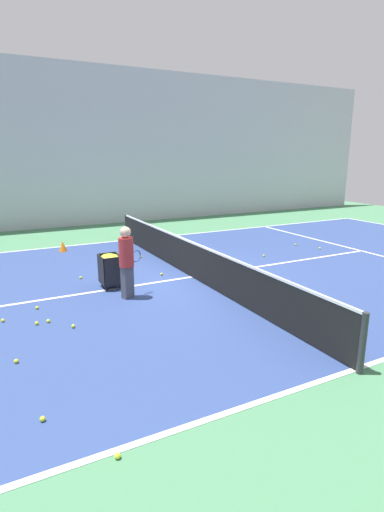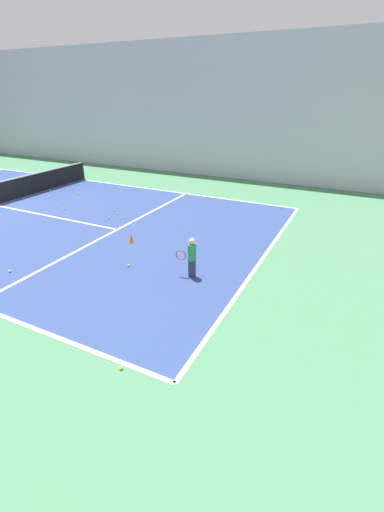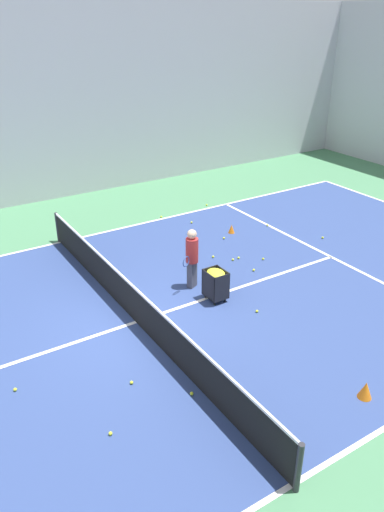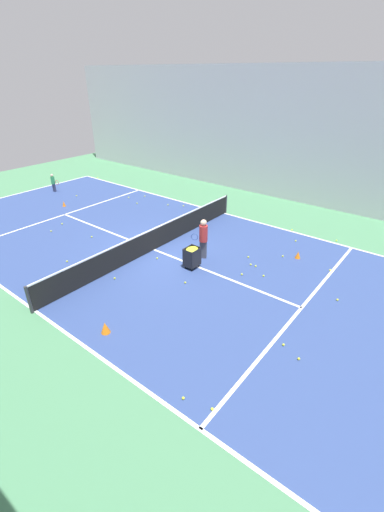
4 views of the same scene
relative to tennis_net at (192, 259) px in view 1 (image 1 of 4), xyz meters
name	(u,v)px [view 1 (image 1 of 4)]	position (x,y,z in m)	size (l,w,h in m)	color
ground_plane	(192,277)	(0.00, 0.00, -0.50)	(35.57, 35.57, 0.00)	#477F56
court_playing_area	(192,277)	(0.00, 0.00, -0.50)	(10.62, 23.43, 0.00)	navy
line_sideline_left	(354,370)	(-5.31, 0.00, -0.49)	(0.10, 23.43, 0.00)	white
line_sideline_right	(128,240)	(5.31, 0.00, -0.49)	(0.10, 23.43, 0.00)	white
line_service_near	(361,251)	(0.00, -6.44, -0.49)	(10.62, 0.10, 0.00)	white
line_centre_service	(192,277)	(0.00, 0.00, -0.49)	(0.10, 12.88, 0.00)	white
hall_enclosure_right	(95,147)	(9.46, 0.00, 2.99)	(0.15, 31.87, 6.97)	silver
tennis_net	(192,259)	(0.00, 0.00, 0.00)	(10.92, 0.10, 0.96)	#2D2D33
coach_at_net	(127,258)	(-0.72, 2.01, 0.44)	(0.47, 0.64, 1.63)	#4C4C56
ball_cart	(110,265)	(0.16, 2.15, 0.08)	(0.56, 0.46, 0.84)	black
training_cone_0	(63,246)	(4.58, 2.51, -0.32)	(0.27, 0.27, 0.35)	orange
tennis_ball_2	(194,256)	(1.89, -1.05, -0.46)	(0.07, 0.07, 0.07)	yellow
tennis_ball_3	(3,320)	(-0.93, 4.61, -0.46)	(0.07, 0.07, 0.07)	yellow
tennis_ball_4	(203,247)	(2.88, -1.93, -0.46)	(0.07, 0.07, 0.07)	yellow
tennis_ball_6	(162,274)	(0.51, 0.66, -0.46)	(0.07, 0.07, 0.07)	yellow
tennis_ball_7	(118,456)	(-5.43, 3.70, -0.46)	(0.07, 0.07, 0.07)	yellow
tennis_ball_9	(320,248)	(0.84, -5.39, -0.46)	(0.07, 0.07, 0.07)	yellow
tennis_ball_11	(295,245)	(1.66, -5.03, -0.46)	(0.07, 0.07, 0.07)	yellow
tennis_ball_12	(42,419)	(-4.42, 4.33, -0.46)	(0.07, 0.07, 0.07)	yellow
tennis_ball_13	(37,308)	(-0.53, 3.93, -0.46)	(0.07, 0.07, 0.07)	yellow
tennis_ball_19	(343,219)	(5.08, -11.11, -0.46)	(0.07, 0.07, 0.07)	yellow
tennis_ball_22	(264,256)	(0.88, -3.03, -0.46)	(0.07, 0.07, 0.07)	yellow
tennis_ball_24	(73,326)	(-1.83, 3.45, -0.46)	(0.07, 0.07, 0.07)	yellow
tennis_ball_25	(159,253)	(2.79, -0.22, -0.46)	(0.07, 0.07, 0.07)	yellow
tennis_ball_27	(48,321)	(-1.36, 3.83, -0.46)	(0.07, 0.07, 0.07)	yellow
tennis_ball_28	(37,323)	(-1.37, 4.04, -0.46)	(0.07, 0.07, 0.07)	yellow
tennis_ball_29	(16,361)	(-2.75, 4.50, -0.46)	(0.07, 0.07, 0.07)	yellow
tennis_ball_30	(141,257)	(2.55, 0.50, -0.46)	(0.07, 0.07, 0.07)	yellow
tennis_ball_32	(81,278)	(1.19, 2.66, -0.46)	(0.07, 0.07, 0.07)	yellow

